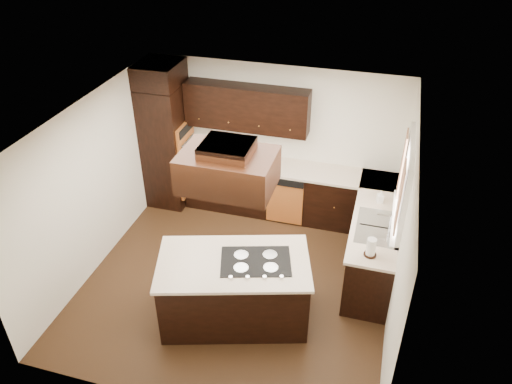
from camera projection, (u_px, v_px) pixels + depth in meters
floor at (238, 280)px, 7.20m from camera, size 4.20×4.20×0.02m
ceiling at (234, 120)px, 5.83m from camera, size 4.20×4.20×0.02m
wall_back at (275, 138)px, 8.22m from camera, size 4.20×0.02×2.50m
wall_front at (170, 329)px, 4.81m from camera, size 4.20×0.02×2.50m
wall_left at (93, 185)px, 7.00m from camera, size 0.02×4.20×2.50m
wall_right at (402, 236)px, 6.03m from camera, size 0.02×4.20×2.50m
oven_column at (167, 146)px, 8.40m from camera, size 0.65×0.75×2.12m
wall_oven_face at (186, 145)px, 8.29m from camera, size 0.05×0.62×0.78m
base_cabinets_back at (272, 189)px, 8.40m from camera, size 2.93×0.60×0.88m
base_cabinets_right at (374, 239)px, 7.27m from camera, size 0.60×2.40×0.88m
countertop_back at (272, 166)px, 8.14m from camera, size 2.93×0.63×0.04m
countertop_right at (377, 213)px, 7.03m from camera, size 0.63×2.40×0.04m
upper_cabinets at (247, 108)px, 7.87m from camera, size 2.00×0.34×0.72m
dishwasher_front at (285, 204)px, 8.12m from camera, size 0.60×0.05×0.72m
window_frame at (405, 184)px, 6.27m from camera, size 0.06×1.32×1.12m
window_pane at (408, 184)px, 6.26m from camera, size 0.00×1.20×1.00m
curtain_left at (400, 198)px, 5.92m from camera, size 0.02×0.34×0.90m
curtain_right at (402, 164)px, 6.59m from camera, size 0.02×0.34×0.90m
sink_rim at (376, 227)px, 6.73m from camera, size 0.52×0.84×0.01m
island at (234, 290)px, 6.39m from camera, size 2.02×1.47×0.88m
island_top at (233, 263)px, 6.14m from camera, size 2.10×1.55×0.04m
cooktop at (256, 261)px, 6.13m from camera, size 0.99×0.79×0.01m
range_hood at (228, 170)px, 5.55m from camera, size 1.05×0.72×0.42m
hood_duct at (227, 148)px, 5.40m from camera, size 0.55×0.50×0.13m
blender_base at (224, 157)px, 8.25m from camera, size 0.15×0.15×0.10m
blender_pitcher at (224, 148)px, 8.15m from camera, size 0.13×0.13×0.26m
spice_rack at (229, 152)px, 8.19m from camera, size 0.38×0.13×0.31m
mixing_bowl at (191, 155)px, 8.37m from camera, size 0.29×0.29×0.05m
soap_bottle at (380, 197)px, 7.18m from camera, size 0.11×0.11×0.19m
paper_towel at (371, 247)px, 6.16m from camera, size 0.12×0.12×0.25m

